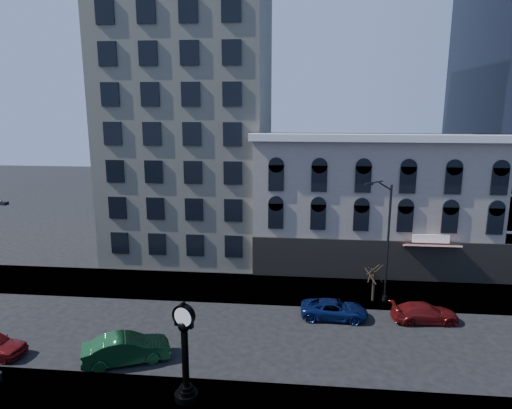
# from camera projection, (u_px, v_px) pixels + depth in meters

# --- Properties ---
(ground) EXTENTS (160.00, 160.00, 0.00)m
(ground) POSITION_uv_depth(u_px,v_px,m) (220.00, 336.00, 29.89)
(ground) COLOR black
(ground) RESTS_ON ground
(sidewalk_far) EXTENTS (160.00, 6.00, 0.12)m
(sidewalk_far) POSITION_uv_depth(u_px,v_px,m) (237.00, 287.00, 37.66)
(sidewalk_far) COLOR #9A978C
(sidewalk_far) RESTS_ON ground
(cream_tower) EXTENTS (15.90, 15.40, 42.50)m
(cream_tower) POSITION_uv_depth(u_px,v_px,m) (189.00, 58.00, 44.72)
(cream_tower) COLOR beige
(cream_tower) RESTS_ON ground
(victorian_row) EXTENTS (22.60, 11.19, 12.50)m
(victorian_row) POSITION_uv_depth(u_px,v_px,m) (374.00, 201.00, 42.88)
(victorian_row) COLOR gray
(victorian_row) RESTS_ON ground
(street_clock) EXTENTS (1.22, 1.22, 5.37)m
(street_clock) POSITION_uv_depth(u_px,v_px,m) (185.00, 356.00, 22.80)
(street_clock) COLOR black
(street_clock) RESTS_ON sidewalk_near
(street_lamp_far) EXTENTS (2.32, 1.23, 9.55)m
(street_lamp_far) POSITION_uv_depth(u_px,v_px,m) (382.00, 210.00, 33.24)
(street_lamp_far) COLOR black
(street_lamp_far) RESTS_ON sidewalk_far
(bare_tree_far) EXTENTS (2.08, 2.08, 3.58)m
(bare_tree_far) POSITION_uv_depth(u_px,v_px,m) (374.00, 267.00, 34.47)
(bare_tree_far) COLOR black
(bare_tree_far) RESTS_ON sidewalk_far
(car_near_b) EXTENTS (5.28, 3.57, 1.65)m
(car_near_b) POSITION_uv_depth(u_px,v_px,m) (126.00, 349.00, 26.72)
(car_near_b) COLOR #143F1E
(car_near_b) RESTS_ON ground
(car_far_a) EXTENTS (4.76, 2.29, 1.31)m
(car_far_a) POSITION_uv_depth(u_px,v_px,m) (334.00, 309.00, 32.25)
(car_far_a) COLOR #0C194C
(car_far_a) RESTS_ON ground
(car_far_b) EXTENTS (4.72, 2.28, 1.32)m
(car_far_b) POSITION_uv_depth(u_px,v_px,m) (425.00, 313.00, 31.72)
(car_far_b) COLOR maroon
(car_far_b) RESTS_ON ground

